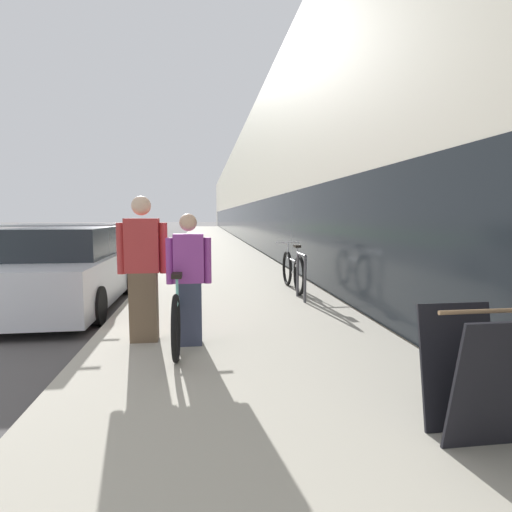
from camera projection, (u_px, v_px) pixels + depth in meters
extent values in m
cube|color=#A39E8E|center=(211.00, 242.00, 24.79)|extent=(3.83, 70.00, 0.15)
cube|color=beige|center=(292.00, 195.00, 33.28)|extent=(10.00, 70.00, 6.87)
cube|color=#1E2328|center=(233.00, 221.00, 32.83)|extent=(0.10, 63.00, 2.20)
cube|color=#3D7533|center=(26.00, 241.00, 27.08)|extent=(7.65, 70.00, 0.03)
torus|color=black|center=(183.00, 295.00, 5.85)|extent=(0.06, 0.71, 0.71)
torus|color=black|center=(176.00, 328.00, 4.15)|extent=(0.06, 0.71, 0.71)
cylinder|color=#7AD1C6|center=(180.00, 292.00, 4.98)|extent=(0.04, 1.47, 0.04)
cylinder|color=#7AD1C6|center=(179.00, 306.00, 4.65)|extent=(0.04, 0.87, 0.33)
cylinder|color=#7AD1C6|center=(177.00, 289.00, 4.42)|extent=(0.03, 0.03, 0.29)
cube|color=black|center=(177.00, 275.00, 4.40)|extent=(0.11, 0.22, 0.05)
cylinder|color=#7AD1C6|center=(183.00, 272.00, 5.68)|extent=(0.03, 0.03, 0.31)
cylinder|color=silver|center=(182.00, 261.00, 5.66)|extent=(0.52, 0.03, 0.03)
cube|color=#33384C|center=(190.00, 313.00, 4.71)|extent=(0.28, 0.21, 0.74)
cube|color=#933D93|center=(189.00, 258.00, 4.64)|extent=(0.35, 0.21, 0.57)
cylinder|color=#933D93|center=(170.00, 261.00, 4.61)|extent=(0.09, 0.09, 0.54)
cylinder|color=#933D93|center=(208.00, 260.00, 4.67)|extent=(0.09, 0.09, 0.54)
sphere|color=tan|center=(188.00, 222.00, 4.60)|extent=(0.20, 0.20, 0.20)
cube|color=brown|center=(144.00, 306.00, 4.84)|extent=(0.32, 0.23, 0.84)
cube|color=#B23333|center=(142.00, 245.00, 4.77)|extent=(0.39, 0.23, 0.65)
cylinder|color=#B23333|center=(121.00, 248.00, 4.74)|extent=(0.10, 0.10, 0.61)
cylinder|color=#B23333|center=(163.00, 248.00, 4.80)|extent=(0.10, 0.10, 0.61)
sphere|color=beige|center=(141.00, 206.00, 4.72)|extent=(0.23, 0.23, 0.23)
cylinder|color=#4C4C51|center=(305.00, 279.00, 6.99)|extent=(0.05, 0.05, 0.82)
cylinder|color=#4C4C51|center=(298.00, 275.00, 7.53)|extent=(0.05, 0.05, 0.82)
cylinder|color=#4C4C51|center=(301.00, 255.00, 7.22)|extent=(0.05, 0.55, 0.05)
torus|color=black|center=(287.00, 268.00, 8.72)|extent=(0.06, 0.77, 0.77)
torus|color=black|center=(299.00, 275.00, 7.64)|extent=(0.06, 0.77, 0.77)
cylinder|color=#B7BCC1|center=(293.00, 260.00, 8.16)|extent=(0.04, 0.93, 0.04)
cylinder|color=#B7BCC1|center=(295.00, 267.00, 7.95)|extent=(0.04, 0.57, 0.35)
cylinder|color=#B7BCC1|center=(297.00, 254.00, 7.80)|extent=(0.03, 0.03, 0.32)
cube|color=black|center=(297.00, 246.00, 7.78)|extent=(0.11, 0.22, 0.05)
cylinder|color=#B7BCC1|center=(288.00, 250.00, 8.59)|extent=(0.03, 0.03, 0.33)
cylinder|color=silver|center=(288.00, 242.00, 8.58)|extent=(0.52, 0.03, 0.03)
cube|color=black|center=(494.00, 387.00, 2.52)|extent=(0.56, 0.20, 0.89)
cube|color=black|center=(457.00, 366.00, 2.87)|extent=(0.56, 0.20, 0.89)
cylinder|color=#93704C|center=(478.00, 311.00, 2.65)|extent=(0.56, 0.03, 0.03)
cube|color=silver|center=(66.00, 278.00, 7.21)|extent=(1.76, 4.19, 0.79)
cube|color=#1E2328|center=(65.00, 242.00, 7.14)|extent=(1.51, 2.10, 0.52)
cylinder|color=silver|center=(72.00, 224.00, 7.57)|extent=(1.88, 0.04, 0.04)
cylinder|color=silver|center=(54.00, 225.00, 6.66)|extent=(1.88, 0.04, 0.04)
cylinder|color=black|center=(46.00, 282.00, 8.37)|extent=(0.22, 0.60, 0.60)
cylinder|color=black|center=(126.00, 280.00, 8.58)|extent=(0.22, 0.60, 0.60)
cylinder|color=black|center=(96.00, 306.00, 6.10)|extent=(0.22, 0.60, 0.60)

